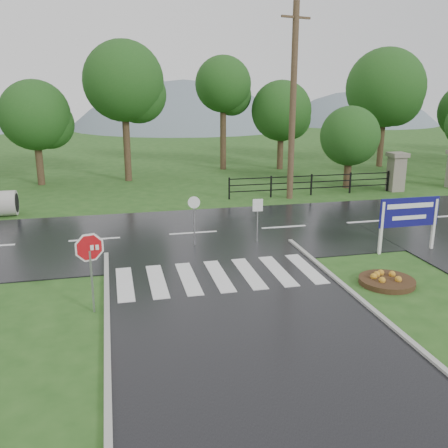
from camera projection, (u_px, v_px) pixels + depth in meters
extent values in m
plane|color=#26501A|center=(266.00, 356.00, 11.46)|extent=(120.00, 120.00, 0.00)
cube|color=black|center=(193.00, 234.00, 20.84)|extent=(90.00, 8.00, 0.04)
cube|color=silver|center=(125.00, 284.00, 15.48)|extent=(0.50, 2.80, 0.02)
cube|color=silver|center=(157.00, 281.00, 15.70)|extent=(0.50, 2.80, 0.02)
cube|color=silver|center=(188.00, 278.00, 15.91)|extent=(0.50, 2.80, 0.02)
cube|color=silver|center=(219.00, 276.00, 16.13)|extent=(0.50, 2.80, 0.02)
cube|color=silver|center=(249.00, 273.00, 16.35)|extent=(0.50, 2.80, 0.02)
cube|color=silver|center=(278.00, 271.00, 16.56)|extent=(0.50, 2.80, 0.02)
cube|color=silver|center=(306.00, 268.00, 16.78)|extent=(0.50, 2.80, 0.02)
cube|color=gray|center=(396.00, 174.00, 29.02)|extent=(0.80, 0.80, 2.00)
cube|color=#6B6659|center=(398.00, 155.00, 28.71)|extent=(1.00, 1.00, 0.24)
cube|color=black|center=(311.00, 188.00, 28.04)|extent=(9.50, 0.05, 0.05)
cube|color=black|center=(311.00, 182.00, 27.94)|extent=(9.50, 0.05, 0.05)
cube|color=black|center=(312.00, 176.00, 27.85)|extent=(9.50, 0.05, 0.05)
cube|color=black|center=(229.00, 188.00, 26.95)|extent=(0.08, 0.08, 1.20)
cube|color=black|center=(388.00, 181.00, 29.02)|extent=(0.08, 0.08, 1.20)
sphere|color=slate|center=(187.00, 237.00, 78.83)|extent=(48.00, 48.00, 48.00)
sphere|color=slate|center=(351.00, 202.00, 83.74)|extent=(36.00, 36.00, 36.00)
cylinder|color=#9E9B93|center=(2.00, 203.00, 23.56)|extent=(1.30, 1.20, 1.20)
cube|color=#939399|center=(92.00, 282.00, 13.45)|extent=(0.05, 0.05, 1.77)
cylinder|color=white|center=(89.00, 248.00, 13.20)|extent=(1.02, 0.32, 1.07)
cylinder|color=#AC0C11|center=(89.00, 248.00, 13.19)|extent=(0.89, 0.29, 0.93)
cube|color=silver|center=(381.00, 228.00, 18.13)|extent=(0.10, 0.10, 1.97)
cube|color=silver|center=(434.00, 225.00, 18.60)|extent=(0.10, 0.10, 1.97)
cube|color=#110F61|center=(409.00, 212.00, 18.22)|extent=(2.37, 0.07, 1.08)
cube|color=white|center=(411.00, 206.00, 18.12)|extent=(1.87, 0.02, 0.18)
cube|color=white|center=(409.00, 218.00, 18.24)|extent=(1.38, 0.02, 0.15)
cylinder|color=#332111|center=(387.00, 281.00, 15.59)|extent=(1.73, 1.73, 0.17)
cube|color=#939399|center=(257.00, 223.00, 19.40)|extent=(0.04, 0.04, 1.68)
cube|color=white|center=(258.00, 205.00, 19.19)|extent=(0.40, 0.07, 0.49)
cylinder|color=#939399|center=(194.00, 223.00, 18.99)|extent=(0.06, 0.06, 1.84)
cylinder|color=white|center=(194.00, 202.00, 18.75)|extent=(0.46, 0.10, 0.46)
cylinder|color=#473523|center=(293.00, 104.00, 26.00)|extent=(0.33, 0.33, 10.04)
cube|color=brown|center=(296.00, 17.00, 24.86)|extent=(1.74, 0.63, 0.11)
cylinder|color=#3D2B1C|center=(348.00, 166.00, 29.84)|extent=(0.40, 0.40, 2.58)
sphere|color=#174214|center=(350.00, 136.00, 29.35)|extent=(3.50, 3.50, 3.50)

